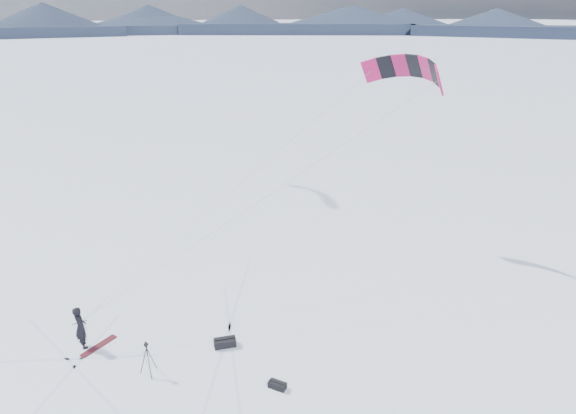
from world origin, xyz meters
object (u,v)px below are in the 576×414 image
snowkiter (84,346)px  gear_bag_a (225,342)px  gear_bag_b (277,385)px  snowboard (99,346)px  tripod (147,354)px

snowkiter → gear_bag_a: (5.02, -2.37, 0.17)m
gear_bag_a → gear_bag_b: bearing=-62.0°
snowboard → gear_bag_a: size_ratio=1.70×
tripod → gear_bag_a: tripod is taller
tripod → gear_bag_a: (2.98, 0.32, -0.69)m
snowkiter → tripod: bearing=-155.6°
snowboard → tripod: size_ratio=1.15×
snowkiter → gear_bag_a: bearing=-128.1°
tripod → gear_bag_a: bearing=-26.0°
snowkiter → snowboard: (0.52, -0.26, 0.02)m
snowkiter → gear_bag_b: 7.99m
snowboard → tripod: 2.99m
snowkiter → gear_bag_a: 5.56m
tripod → snowkiter: bearing=95.2°
snowboard → gear_bag_b: 7.43m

